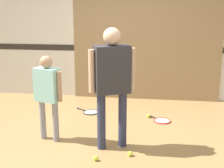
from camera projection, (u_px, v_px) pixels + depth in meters
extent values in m
plane|color=#A87F4C|center=(100.00, 143.00, 4.37)|extent=(16.00, 16.00, 0.00)
cube|color=silver|center=(119.00, 19.00, 6.17)|extent=(16.00, 0.06, 3.20)
cube|color=#2D2823|center=(119.00, 49.00, 6.28)|extent=(16.00, 0.01, 0.12)
cube|color=#9E7F56|center=(146.00, 42.00, 6.15)|extent=(2.92, 0.05, 2.33)
cylinder|color=#2D334C|center=(101.00, 121.00, 4.11)|extent=(0.11, 0.11, 0.77)
cylinder|color=#2D334C|center=(122.00, 119.00, 4.19)|extent=(0.11, 0.11, 0.77)
cube|color=#2D2D33|center=(112.00, 69.00, 3.98)|extent=(0.51, 0.41, 0.61)
sphere|color=#DBAD89|center=(112.00, 36.00, 3.88)|extent=(0.23, 0.23, 0.23)
cylinder|color=#DBAD89|center=(92.00, 71.00, 3.91)|extent=(0.08, 0.08, 0.55)
cylinder|color=#DBAD89|center=(132.00, 69.00, 4.05)|extent=(0.08, 0.08, 0.55)
cylinder|color=gray|center=(43.00, 119.00, 4.45)|extent=(0.09, 0.09, 0.58)
cylinder|color=gray|center=(56.00, 122.00, 4.36)|extent=(0.09, 0.09, 0.58)
cube|color=#99D8D1|center=(47.00, 85.00, 4.27)|extent=(0.38, 0.28, 0.46)
sphere|color=tan|center=(46.00, 62.00, 4.20)|extent=(0.17, 0.17, 0.17)
cylinder|color=tan|center=(35.00, 84.00, 4.36)|extent=(0.06, 0.06, 0.41)
cylinder|color=tan|center=(59.00, 87.00, 4.19)|extent=(0.06, 0.06, 0.41)
torus|color=red|center=(162.00, 121.00, 5.17)|extent=(0.40, 0.40, 0.02)
cylinder|color=silver|center=(162.00, 121.00, 5.17)|extent=(0.24, 0.24, 0.01)
cylinder|color=black|center=(152.00, 117.00, 5.36)|extent=(0.16, 0.17, 0.02)
sphere|color=black|center=(148.00, 115.00, 5.44)|extent=(0.03, 0.03, 0.03)
torus|color=#28282D|center=(91.00, 112.00, 5.58)|extent=(0.38, 0.38, 0.02)
cylinder|color=silver|center=(91.00, 112.00, 5.58)|extent=(0.24, 0.24, 0.01)
cylinder|color=black|center=(82.00, 110.00, 5.73)|extent=(0.20, 0.14, 0.02)
sphere|color=black|center=(77.00, 108.00, 5.80)|extent=(0.03, 0.03, 0.03)
sphere|color=#CCE038|center=(96.00, 158.00, 3.86)|extent=(0.07, 0.07, 0.07)
sphere|color=#CCE038|center=(149.00, 116.00, 5.34)|extent=(0.07, 0.07, 0.07)
sphere|color=#CCE038|center=(130.00, 154.00, 3.98)|extent=(0.07, 0.07, 0.07)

